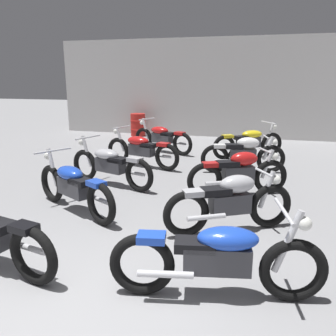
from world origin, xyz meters
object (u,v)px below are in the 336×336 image
(motorcycle_right_row_0, at_px, (218,257))
(motorcycle_right_row_3, at_px, (244,154))
(motorcycle_left_row_3, at_px, (141,149))
(motorcycle_left_row_2, at_px, (110,164))
(motorcycle_right_row_4, at_px, (249,142))
(motorcycle_right_row_1, at_px, (231,202))
(motorcycle_right_row_2, at_px, (239,172))
(oil_drum, at_px, (138,125))
(motorcycle_left_row_4, at_px, (162,137))
(motorcycle_left_row_1, at_px, (74,186))

(motorcycle_right_row_0, xyz_separation_m, motorcycle_right_row_3, (-0.05, 4.99, 0.01))
(motorcycle_right_row_3, bearing_deg, motorcycle_left_row_3, -178.24)
(motorcycle_left_row_2, height_order, motorcycle_right_row_4, same)
(motorcycle_right_row_1, height_order, motorcycle_right_row_2, same)
(motorcycle_left_row_3, xyz_separation_m, motorcycle_right_row_0, (2.54, -4.91, 0.00))
(motorcycle_right_row_3, bearing_deg, motorcycle_right_row_0, -89.47)
(motorcycle_right_row_0, relative_size, oil_drum, 2.53)
(motorcycle_left_row_4, distance_m, motorcycle_right_row_3, 3.06)
(motorcycle_left_row_4, bearing_deg, motorcycle_right_row_0, -69.41)
(motorcycle_right_row_2, distance_m, oil_drum, 7.52)
(motorcycle_left_row_4, distance_m, motorcycle_right_row_1, 5.72)
(motorcycle_right_row_1, height_order, oil_drum, motorcycle_right_row_1)
(motorcycle_right_row_2, height_order, oil_drum, motorcycle_right_row_2)
(motorcycle_left_row_1, relative_size, oil_drum, 2.30)
(motorcycle_left_row_4, relative_size, motorcycle_right_row_1, 1.15)
(motorcycle_right_row_4, bearing_deg, motorcycle_left_row_4, 178.51)
(motorcycle_left_row_1, distance_m, motorcycle_right_row_0, 3.12)
(motorcycle_left_row_3, distance_m, motorcycle_right_row_0, 5.53)
(motorcycle_right_row_0, distance_m, motorcycle_right_row_4, 6.69)
(motorcycle_left_row_3, height_order, motorcycle_left_row_4, same)
(motorcycle_right_row_3, height_order, oil_drum, motorcycle_right_row_3)
(motorcycle_left_row_2, xyz_separation_m, motorcycle_right_row_4, (2.64, 3.44, 0.00))
(motorcycle_right_row_2, bearing_deg, motorcycle_right_row_1, -89.96)
(motorcycle_left_row_1, relative_size, motorcycle_right_row_4, 1.04)
(motorcycle_right_row_2, bearing_deg, oil_drum, 124.45)
(motorcycle_left_row_2, relative_size, motorcycle_right_row_2, 1.15)
(motorcycle_right_row_0, xyz_separation_m, motorcycle_right_row_1, (-0.03, 1.62, 0.01))
(oil_drum, bearing_deg, motorcycle_left_row_4, -57.28)
(motorcycle_right_row_2, distance_m, motorcycle_right_row_3, 1.71)
(motorcycle_left_row_1, xyz_separation_m, oil_drum, (-1.70, 7.75, -0.03))
(motorcycle_left_row_4, relative_size, motorcycle_right_row_0, 0.95)
(motorcycle_left_row_4, relative_size, motorcycle_right_row_3, 1.05)
(motorcycle_left_row_4, distance_m, oil_drum, 3.24)
(motorcycle_right_row_1, bearing_deg, motorcycle_left_row_1, 177.65)
(motorcycle_left_row_4, height_order, motorcycle_right_row_0, same)
(motorcycle_left_row_2, height_order, motorcycle_left_row_3, same)
(motorcycle_left_row_1, height_order, motorcycle_right_row_0, same)
(motorcycle_left_row_1, height_order, motorcycle_left_row_2, same)
(motorcycle_right_row_4, bearing_deg, motorcycle_left_row_3, -144.97)
(motorcycle_right_row_0, distance_m, motorcycle_right_row_1, 1.62)
(motorcycle_left_row_1, xyz_separation_m, motorcycle_right_row_4, (2.59, 4.97, 0.00))
(motorcycle_left_row_3, relative_size, oil_drum, 2.48)
(motorcycle_right_row_0, distance_m, oil_drum, 10.41)
(motorcycle_right_row_1, xyz_separation_m, motorcycle_right_row_4, (0.03, 5.07, -0.01))
(motorcycle_left_row_1, relative_size, motorcycle_right_row_1, 1.10)
(motorcycle_left_row_1, distance_m, motorcycle_left_row_2, 1.53)
(motorcycle_left_row_4, bearing_deg, motorcycle_left_row_2, -91.59)
(motorcycle_right_row_3, bearing_deg, oil_drum, 133.34)
(motorcycle_left_row_1, distance_m, motorcycle_right_row_2, 2.99)
(motorcycle_left_row_2, distance_m, motorcycle_right_row_2, 2.60)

